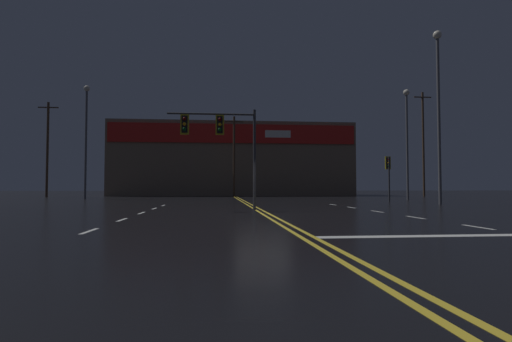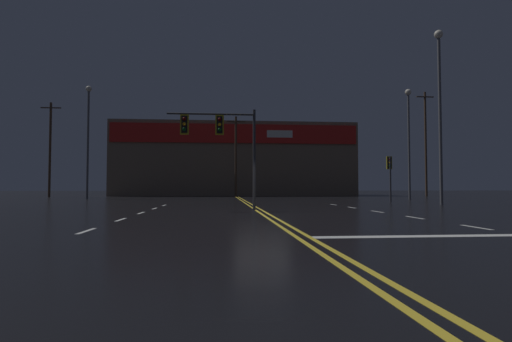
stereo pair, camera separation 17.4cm
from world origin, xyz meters
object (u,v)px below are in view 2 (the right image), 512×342
(traffic_signal_corner_northeast, at_px, (390,168))
(streetlight_near_left, at_px, (440,95))
(traffic_signal_median, at_px, (218,133))
(streetlight_far_right, at_px, (409,129))
(streetlight_near_right, at_px, (88,128))

(traffic_signal_corner_northeast, bearing_deg, streetlight_near_left, -72.69)
(traffic_signal_median, xyz_separation_m, streetlight_far_right, (17.21, 14.99, 2.57))
(streetlight_near_right, bearing_deg, traffic_signal_corner_northeast, -20.83)
(traffic_signal_median, distance_m, streetlight_near_right, 23.18)
(traffic_signal_median, bearing_deg, streetlight_near_left, 19.18)
(traffic_signal_median, height_order, traffic_signal_corner_northeast, traffic_signal_median)
(traffic_signal_median, distance_m, traffic_signal_corner_northeast, 16.25)
(traffic_signal_corner_northeast, distance_m, streetlight_far_right, 7.78)
(streetlight_near_left, relative_size, streetlight_near_right, 1.06)
(traffic_signal_median, relative_size, streetlight_near_right, 0.46)
(traffic_signal_corner_northeast, bearing_deg, streetlight_far_right, 51.93)
(traffic_signal_median, distance_m, streetlight_near_left, 15.67)
(streetlight_far_right, bearing_deg, streetlight_near_left, -105.41)
(streetlight_near_right, xyz_separation_m, streetlight_far_right, (29.65, -4.34, -0.40))
(traffic_signal_median, relative_size, streetlight_far_right, 0.50)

